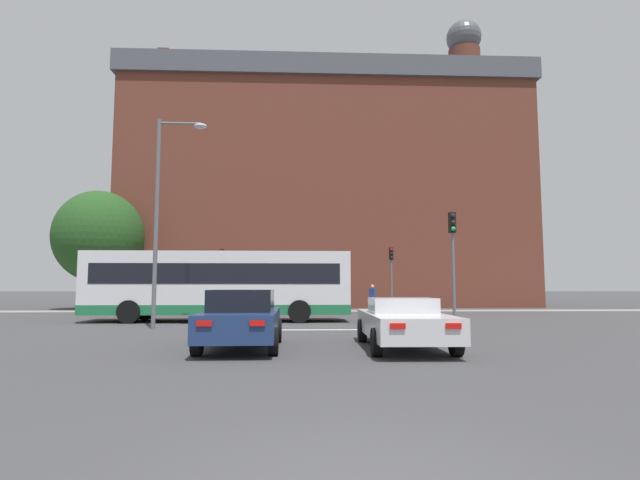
% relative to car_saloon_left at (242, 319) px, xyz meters
% --- Properties ---
extents(stop_line_strip, '(8.22, 0.30, 0.01)m').
position_rel_car_saloon_left_xyz_m(stop_line_strip, '(1.92, 5.53, -0.75)').
color(stop_line_strip, silver).
rests_on(stop_line_strip, ground_plane).
extents(far_pavement, '(69.14, 2.50, 0.01)m').
position_rel_car_saloon_left_xyz_m(far_pavement, '(1.92, 20.29, -0.75)').
color(far_pavement, gray).
rests_on(far_pavement, ground_plane).
extents(brick_civic_building, '(33.37, 14.54, 26.54)m').
position_rel_car_saloon_left_xyz_m(brick_civic_building, '(3.94, 31.25, 9.23)').
color(brick_civic_building, brown).
rests_on(brick_civic_building, ground_plane).
extents(car_saloon_left, '(1.96, 4.48, 1.49)m').
position_rel_car_saloon_left_xyz_m(car_saloon_left, '(0.00, 0.00, 0.00)').
color(car_saloon_left, navy).
rests_on(car_saloon_left, ground_plane).
extents(car_roadster_right, '(2.10, 4.96, 1.28)m').
position_rel_car_saloon_left_xyz_m(car_roadster_right, '(4.13, -0.12, -0.10)').
color(car_roadster_right, silver).
rests_on(car_roadster_right, ground_plane).
extents(bus_crossing_lead, '(11.87, 2.63, 3.15)m').
position_rel_car_saloon_left_xyz_m(bus_crossing_lead, '(-2.17, 10.25, 0.94)').
color(bus_crossing_lead, silver).
rests_on(bus_crossing_lead, ground_plane).
extents(traffic_light_near_right, '(0.26, 0.31, 4.47)m').
position_rel_car_saloon_left_xyz_m(traffic_light_near_right, '(7.44, 6.12, 2.23)').
color(traffic_light_near_right, slate).
rests_on(traffic_light_near_right, ground_plane).
extents(traffic_light_far_left, '(0.26, 0.31, 4.04)m').
position_rel_car_saloon_left_xyz_m(traffic_light_far_left, '(-3.53, 19.71, 1.97)').
color(traffic_light_far_left, slate).
rests_on(traffic_light_far_left, ground_plane).
extents(traffic_light_far_right, '(0.26, 0.31, 4.16)m').
position_rel_car_saloon_left_xyz_m(traffic_light_far_right, '(7.55, 19.50, 2.04)').
color(traffic_light_far_right, slate).
rests_on(traffic_light_far_right, ground_plane).
extents(street_lamp_junction, '(1.91, 0.36, 8.06)m').
position_rel_car_saloon_left_xyz_m(street_lamp_junction, '(-3.69, 6.17, 4.07)').
color(street_lamp_junction, slate).
rests_on(street_lamp_junction, ground_plane).
extents(pedestrian_waiting, '(0.44, 0.43, 1.73)m').
position_rel_car_saloon_left_xyz_m(pedestrian_waiting, '(6.53, 21.08, 0.26)').
color(pedestrian_waiting, black).
rests_on(pedestrian_waiting, ground_plane).
extents(pedestrian_walking_east, '(0.46, 0.37, 1.64)m').
position_rel_car_saloon_left_xyz_m(pedestrian_walking_east, '(-2.80, 20.39, 0.20)').
color(pedestrian_walking_east, brown).
rests_on(pedestrian_walking_east, ground_plane).
extents(pedestrian_walking_west, '(0.39, 0.46, 1.68)m').
position_rel_car_saloon_left_xyz_m(pedestrian_walking_west, '(-5.21, 20.71, 0.23)').
color(pedestrian_walking_west, black).
rests_on(pedestrian_walking_west, ground_plane).
extents(tree_by_building, '(6.17, 6.17, 8.41)m').
position_rel_car_saloon_left_xyz_m(tree_by_building, '(-12.72, 22.97, 4.41)').
color(tree_by_building, '#4C3823').
rests_on(tree_by_building, ground_plane).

